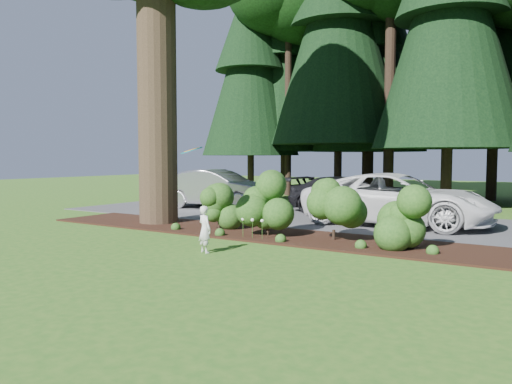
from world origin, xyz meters
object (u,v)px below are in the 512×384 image
at_px(car_dark_suv, 348,195).
at_px(frisbee, 191,150).
at_px(car_silver_wagon, 218,189).
at_px(car_white_suv, 398,199).
at_px(child, 205,229).

xyz_separation_m(car_dark_suv, frisbee, (-0.48, -8.47, 1.60)).
distance_m(car_silver_wagon, car_dark_suv, 5.43).
height_order(car_silver_wagon, car_white_suv, car_white_suv).
bearing_deg(frisbee, child, -29.11).
distance_m(car_white_suv, car_dark_suv, 3.34).
bearing_deg(car_white_suv, car_dark_suv, 48.94).
distance_m(car_silver_wagon, child, 9.58).
distance_m(car_white_suv, child, 7.11).
distance_m(car_silver_wagon, car_white_suv, 7.95).
bearing_deg(frisbee, car_silver_wagon, 123.17).
distance_m(car_dark_suv, child, 8.87).
bearing_deg(child, car_white_suv, -89.16).
bearing_deg(car_dark_suv, car_silver_wagon, 108.82).
xyz_separation_m(car_silver_wagon, car_dark_suv, (5.32, 1.06, -0.11)).
xyz_separation_m(car_white_suv, child, (-2.32, -6.71, -0.31)).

